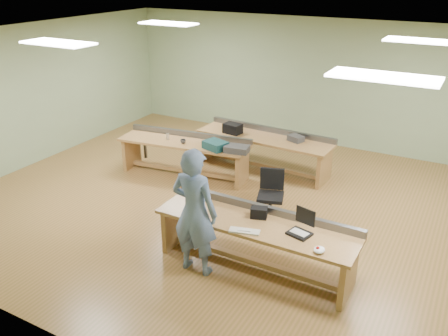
{
  "coord_description": "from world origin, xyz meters",
  "views": [
    {
      "loc": [
        3.47,
        -6.9,
        4.12
      ],
      "look_at": [
        -0.01,
        -0.6,
        1.0
      ],
      "focal_mm": 38.0,
      "sensor_mm": 36.0,
      "label": 1
    }
  ],
  "objects_px": {
    "task_chair": "(270,203)",
    "drinks_can": "(168,136)",
    "workbench_back": "(265,145)",
    "mug": "(183,141)",
    "workbench_mid": "(185,150)",
    "camera_bag": "(259,213)",
    "workbench_front": "(256,233)",
    "parts_bin_teal": "(215,145)",
    "parts_bin_grey": "(237,149)",
    "laptop_base": "(299,234)",
    "person": "(195,212)"
  },
  "relations": [
    {
      "from": "task_chair",
      "to": "workbench_front",
      "type": "bearing_deg",
      "value": -93.06
    },
    {
      "from": "workbench_back",
      "to": "mug",
      "type": "xyz_separation_m",
      "value": [
        -1.28,
        -1.2,
        0.23
      ]
    },
    {
      "from": "workbench_back",
      "to": "laptop_base",
      "type": "relative_size",
      "value": 9.91
    },
    {
      "from": "person",
      "to": "workbench_mid",
      "type": "bearing_deg",
      "value": -55.78
    },
    {
      "from": "camera_bag",
      "to": "parts_bin_grey",
      "type": "relative_size",
      "value": 0.51
    },
    {
      "from": "person",
      "to": "mug",
      "type": "height_order",
      "value": "person"
    },
    {
      "from": "task_chair",
      "to": "mug",
      "type": "distance_m",
      "value": 2.48
    },
    {
      "from": "workbench_mid",
      "to": "drinks_can",
      "type": "relative_size",
      "value": 23.17
    },
    {
      "from": "workbench_back",
      "to": "drinks_can",
      "type": "xyz_separation_m",
      "value": [
        -1.7,
        -1.15,
        0.25
      ]
    },
    {
      "from": "workbench_front",
      "to": "laptop_base",
      "type": "relative_size",
      "value": 9.82
    },
    {
      "from": "person",
      "to": "task_chair",
      "type": "bearing_deg",
      "value": -102.31
    },
    {
      "from": "parts_bin_grey",
      "to": "mug",
      "type": "xyz_separation_m",
      "value": [
        -1.18,
        -0.1,
        -0.02
      ]
    },
    {
      "from": "workbench_back",
      "to": "task_chair",
      "type": "xyz_separation_m",
      "value": [
        1.02,
        -2.0,
        -0.22
      ]
    },
    {
      "from": "workbench_back",
      "to": "camera_bag",
      "type": "height_order",
      "value": "camera_bag"
    },
    {
      "from": "parts_bin_grey",
      "to": "drinks_can",
      "type": "xyz_separation_m",
      "value": [
        -1.6,
        -0.05,
        -0.0
      ]
    },
    {
      "from": "workbench_front",
      "to": "workbench_mid",
      "type": "bearing_deg",
      "value": 140.21
    },
    {
      "from": "workbench_front",
      "to": "mug",
      "type": "bearing_deg",
      "value": 141.35
    },
    {
      "from": "laptop_base",
      "to": "drinks_can",
      "type": "bearing_deg",
      "value": 163.39
    },
    {
      "from": "parts_bin_teal",
      "to": "person",
      "type": "bearing_deg",
      "value": -65.69
    },
    {
      "from": "workbench_mid",
      "to": "drinks_can",
      "type": "bearing_deg",
      "value": -174.55
    },
    {
      "from": "workbench_front",
      "to": "workbench_mid",
      "type": "relative_size",
      "value": 1.04
    },
    {
      "from": "person",
      "to": "parts_bin_teal",
      "type": "height_order",
      "value": "person"
    },
    {
      "from": "task_chair",
      "to": "parts_bin_grey",
      "type": "xyz_separation_m",
      "value": [
        -1.13,
        0.9,
        0.48
      ]
    },
    {
      "from": "workbench_mid",
      "to": "task_chair",
      "type": "distance_m",
      "value": 2.54
    },
    {
      "from": "camera_bag",
      "to": "workbench_back",
      "type": "bearing_deg",
      "value": 94.78
    },
    {
      "from": "laptop_base",
      "to": "person",
      "type": "bearing_deg",
      "value": -147.56
    },
    {
      "from": "laptop_base",
      "to": "parts_bin_grey",
      "type": "xyz_separation_m",
      "value": [
        -2.15,
        2.3,
        0.05
      ]
    },
    {
      "from": "workbench_front",
      "to": "mug",
      "type": "xyz_separation_m",
      "value": [
        -2.68,
        2.16,
        0.23
      ]
    },
    {
      "from": "workbench_back",
      "to": "task_chair",
      "type": "bearing_deg",
      "value": -60.08
    },
    {
      "from": "workbench_front",
      "to": "workbench_back",
      "type": "bearing_deg",
      "value": 112.84
    },
    {
      "from": "workbench_back",
      "to": "mug",
      "type": "distance_m",
      "value": 1.77
    },
    {
      "from": "workbench_front",
      "to": "workbench_mid",
      "type": "distance_m",
      "value": 3.56
    },
    {
      "from": "workbench_back",
      "to": "camera_bag",
      "type": "xyz_separation_m",
      "value": [
        1.37,
        -3.24,
        0.27
      ]
    },
    {
      "from": "task_chair",
      "to": "person",
      "type": "bearing_deg",
      "value": -119.05
    },
    {
      "from": "task_chair",
      "to": "drinks_can",
      "type": "bearing_deg",
      "value": 144.55
    },
    {
      "from": "workbench_mid",
      "to": "mug",
      "type": "relative_size",
      "value": 25.89
    },
    {
      "from": "laptop_base",
      "to": "drinks_can",
      "type": "height_order",
      "value": "drinks_can"
    },
    {
      "from": "workbench_back",
      "to": "laptop_base",
      "type": "xyz_separation_m",
      "value": [
        2.05,
        -3.4,
        0.21
      ]
    },
    {
      "from": "workbench_mid",
      "to": "workbench_back",
      "type": "relative_size",
      "value": 0.95
    },
    {
      "from": "person",
      "to": "drinks_can",
      "type": "bearing_deg",
      "value": -50.22
    },
    {
      "from": "parts_bin_teal",
      "to": "parts_bin_grey",
      "type": "bearing_deg",
      "value": 6.56
    },
    {
      "from": "drinks_can",
      "to": "parts_bin_teal",
      "type": "bearing_deg",
      "value": 0.0
    },
    {
      "from": "task_chair",
      "to": "parts_bin_teal",
      "type": "height_order",
      "value": "task_chair"
    },
    {
      "from": "person",
      "to": "drinks_can",
      "type": "distance_m",
      "value": 3.59
    },
    {
      "from": "workbench_back",
      "to": "workbench_front",
      "type": "bearing_deg",
      "value": -64.72
    },
    {
      "from": "parts_bin_teal",
      "to": "camera_bag",
      "type": "bearing_deg",
      "value": -47.37
    },
    {
      "from": "laptop_base",
      "to": "workbench_front",
      "type": "bearing_deg",
      "value": -168.86
    },
    {
      "from": "task_chair",
      "to": "drinks_can",
      "type": "xyz_separation_m",
      "value": [
        -2.72,
        0.84,
        0.48
      ]
    },
    {
      "from": "drinks_can",
      "to": "workbench_mid",
      "type": "bearing_deg",
      "value": 13.22
    },
    {
      "from": "workbench_mid",
      "to": "parts_bin_grey",
      "type": "relative_size",
      "value": 6.07
    }
  ]
}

